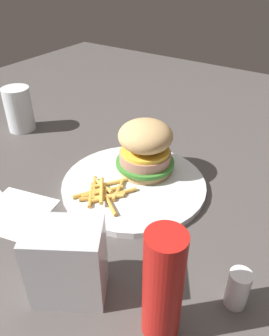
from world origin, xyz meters
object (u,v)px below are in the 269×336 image
Objects in this scene: fork at (15,212)px; ketchup_bottle at (163,287)px; napkin_dispenser at (67,263)px; salt_shaker at (238,289)px; drink_glass at (19,111)px; napkin at (15,212)px; plate at (134,184)px; sandwich at (145,147)px; fries_pile at (104,192)px.

ketchup_bottle reaches higher than fork.
napkin_dispenser reaches higher than salt_shaker.
napkin is at bearing 136.96° from drink_glass.
sandwich reaches higher than plate.
plate is 2.55× the size of fries_pile.
napkin_dispenser is at bearing 9.90° from ketchup_bottle.
fork is at bearing 60.64° from sandwich.
drink_glass is 0.60m from ketchup_bottle.
napkin is at bearing -7.31° from ketchup_bottle.
plate is at bearing -28.81° from salt_shaker.
plate is 2.55× the size of drink_glass.
plate is 4.82× the size of salt_shaker.
napkin is 0.37m from salt_shaker.
plate is 2.42× the size of napkin_dispenser.
sandwich is 1.01× the size of napkin.
plate is 1.55× the size of fork.
napkin_dispenser is 0.12m from ketchup_bottle.
plate is 2.38× the size of sandwich.
drink_glass is (0.36, -0.04, 0.04)m from plate.
fries_pile is at bearing -132.91° from napkin.
napkin is 1.00× the size of napkin_dispenser.
ketchup_bottle is at bearing 52.49° from salt_shaker.
sandwich is at bearing -119.36° from fork.
salt_shaker is (-0.24, 0.13, 0.02)m from plate.
napkin_dispenser is (-0.19, 0.06, 0.05)m from napkin.
plate is 0.07m from sandwich.
napkin is at bearing 60.29° from sandwich.
fork is 0.32m from drink_glass.
sandwich is (0.00, -0.04, 0.06)m from plate.
sandwich is 0.74× the size of ketchup_bottle.
fries_pile is 0.27m from salt_shaker.
ketchup_bottle is at bearing 172.73° from fork.
ketchup_bottle is 0.11m from salt_shaker.
sandwich reaches higher than drink_glass.
salt_shaker is at bearing -127.51° from ketchup_bottle.
drink_glass is (0.36, -0.00, -0.02)m from sandwich.
drink_glass is at bearing -42.90° from fork.
sandwich is 1.02× the size of napkin_dispenser.
fries_pile is (0.02, 0.10, -0.05)m from sandwich.
fries_pile is at bearing 69.32° from plate.
ketchup_bottle is at bearing 130.02° from plate.
sandwich is 0.26m from fork.
fries_pile is 0.19m from napkin_dispenser.
drink_glass is (0.23, -0.22, 0.05)m from napkin.
drink_glass is at bearing -25.45° from ketchup_bottle.
fries_pile is 1.89× the size of salt_shaker.
salt_shaker is at bearing 165.01° from fries_pile.
fries_pile is at bearing -132.38° from fork.
sandwich is 0.12m from fries_pile.
drink_glass is 0.50m from napkin_dispenser.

